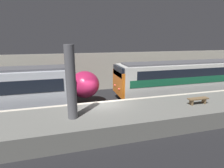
{
  "coord_description": "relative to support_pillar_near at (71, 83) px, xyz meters",
  "views": [
    {
      "loc": [
        -2.45,
        -11.8,
        5.59
      ],
      "look_at": [
        1.0,
        0.98,
        2.12
      ],
      "focal_mm": 28.0,
      "sensor_mm": 36.0,
      "label": 1
    }
  ],
  "objects": [
    {
      "name": "ground_plane",
      "position": [
        2.21,
        2.24,
        -3.21
      ],
      "size": [
        120.0,
        120.0,
        0.0
      ],
      "primitive_type": "plane",
      "color": "black"
    },
    {
      "name": "platform",
      "position": [
        2.21,
        0.29,
        -2.64
      ],
      "size": [
        40.0,
        3.89,
        1.14
      ],
      "color": "slate",
      "rests_on": "ground"
    },
    {
      "name": "station_rear_barrier",
      "position": [
        2.21,
        9.04,
        -1.17
      ],
      "size": [
        50.0,
        0.15,
        4.08
      ],
      "color": "#B2AD9E",
      "rests_on": "ground"
    },
    {
      "name": "support_pillar_near",
      "position": [
        0.0,
        0.0,
        0.0
      ],
      "size": [
        0.55,
        0.55,
        4.16
      ],
      "color": "#56565B",
      "rests_on": "platform"
    },
    {
      "name": "train_boxy",
      "position": [
        14.24,
        4.68,
        -1.44
      ],
      "size": [
        20.43,
        2.89,
        3.44
      ],
      "color": "black",
      "rests_on": "ground"
    },
    {
      "name": "platform_bench",
      "position": [
        8.52,
        -0.07,
        -1.74
      ],
      "size": [
        1.5,
        0.4,
        0.45
      ],
      "color": "brown",
      "rests_on": "platform"
    }
  ]
}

